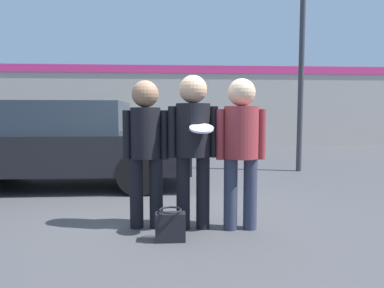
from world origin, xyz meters
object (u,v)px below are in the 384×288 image
object	(u,v)px
parked_car_near	(64,144)
shrub	(123,132)
street_lamp	(311,3)
person_left	(146,142)
person_right	(241,140)
person_middle_with_frisbee	(193,138)
handbag	(170,226)

from	to	relation	value
parked_car_near	shrub	xyz separation A→B (m)	(0.12, 6.69, -0.14)
street_lamp	person_left	bearing A→B (deg)	-132.25
person_right	shrub	xyz separation A→B (m)	(-2.53, 9.17, -0.37)
person_left	person_right	size ratio (longest dim) A/B	0.99
person_left	person_right	bearing A→B (deg)	-6.63
person_right	shrub	distance (m)	9.52
person_left	person_right	world-z (taller)	person_right
person_middle_with_frisbee	street_lamp	bearing A→B (deg)	53.02
parked_car_near	person_right	bearing A→B (deg)	-43.11
street_lamp	shrub	bearing A→B (deg)	132.06
shrub	person_right	bearing A→B (deg)	-74.60
person_middle_with_frisbee	handbag	world-z (taller)	person_middle_with_frisbee
parked_car_near	handbag	size ratio (longest dim) A/B	13.36
person_left	street_lamp	world-z (taller)	street_lamp
person_right	handbag	bearing A→B (deg)	-157.81
person_left	person_right	distance (m)	1.05
person_middle_with_frisbee	handbag	size ratio (longest dim) A/B	5.17
parked_car_near	street_lamp	bearing A→B (deg)	15.01
parked_car_near	street_lamp	xyz separation A→B (m)	(4.96, 1.33, 2.93)
parked_car_near	shrub	distance (m)	6.69
person_middle_with_frisbee	parked_car_near	bearing A→B (deg)	131.26
parked_car_near	street_lamp	size ratio (longest dim) A/B	0.72
person_left	shrub	bearing A→B (deg)	99.32
person_right	parked_car_near	bearing A→B (deg)	136.89
person_left	person_middle_with_frisbee	size ratio (longest dim) A/B	0.97
person_middle_with_frisbee	street_lamp	world-z (taller)	street_lamp
person_middle_with_frisbee	parked_car_near	xyz separation A→B (m)	(-2.13, 2.43, -0.26)
shrub	handbag	world-z (taller)	shrub
shrub	handbag	distance (m)	9.66
person_left	parked_car_near	size ratio (longest dim) A/B	0.37
person_right	parked_car_near	size ratio (longest dim) A/B	0.38
parked_car_near	handbag	world-z (taller)	parked_car_near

